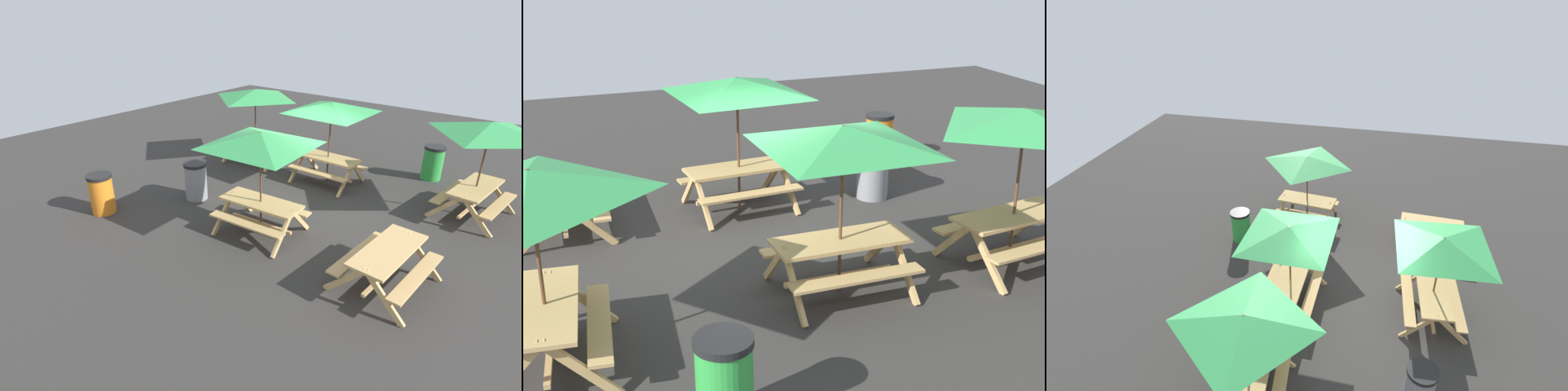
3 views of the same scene
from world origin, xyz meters
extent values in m
plane|color=#33302D|center=(0.00, 0.00, 0.00)|extent=(24.00, 24.00, 0.00)
cube|color=tan|center=(2.95, -1.90, 0.74)|extent=(0.80, 1.84, 0.05)
cube|color=tan|center=(3.49, -1.93, 0.45)|extent=(0.36, 1.81, 0.04)
cube|color=tan|center=(2.40, -1.87, 0.45)|extent=(0.36, 1.81, 0.04)
cube|color=tan|center=(3.27, -2.70, 0.37)|extent=(0.80, 0.10, 0.81)
cube|color=tan|center=(2.54, -2.66, 0.37)|extent=(0.80, 0.10, 0.81)
cube|color=tan|center=(3.35, -1.14, 0.37)|extent=(0.80, 0.10, 0.81)
cube|color=tan|center=(2.62, -1.10, 0.37)|extent=(0.80, 0.10, 0.81)
cube|color=tan|center=(2.95, -1.90, 0.22)|extent=(0.15, 1.56, 0.06)
cube|color=tan|center=(0.02, -1.81, 0.74)|extent=(1.85, 0.83, 0.05)
cube|color=tan|center=(0.06, -2.36, 0.45)|extent=(1.81, 0.39, 0.04)
cube|color=tan|center=(-0.02, -1.26, 0.45)|extent=(1.81, 0.39, 0.04)
cube|color=tan|center=(-0.73, -2.23, 0.37)|extent=(0.12, 0.80, 0.81)
cube|color=tan|center=(-0.78, -1.51, 0.37)|extent=(0.12, 0.80, 0.81)
cube|color=tan|center=(0.83, -2.12, 0.37)|extent=(0.12, 0.80, 0.81)
cube|color=tan|center=(0.77, -1.39, 0.37)|extent=(0.12, 0.80, 0.81)
cube|color=tan|center=(0.02, -1.81, 0.22)|extent=(1.56, 0.19, 0.06)
cylinder|color=brown|center=(0.02, -1.81, 1.15)|extent=(0.04, 0.04, 2.30)
pyramid|color=green|center=(0.02, -1.81, 2.16)|extent=(2.82, 2.82, 0.28)
cube|color=tan|center=(3.45, 1.98, 0.74)|extent=(0.90, 1.87, 0.05)
cube|color=tan|center=(4.00, 1.92, 0.45)|extent=(0.46, 1.82, 0.04)
cube|color=tan|center=(2.91, 2.05, 0.45)|extent=(0.46, 1.82, 0.04)
cube|color=tan|center=(3.73, 1.17, 0.37)|extent=(0.80, 0.15, 0.81)
cube|color=tan|center=(3.00, 1.25, 0.37)|extent=(0.80, 0.15, 0.81)
cube|color=tan|center=(3.91, 2.72, 0.37)|extent=(0.80, 0.15, 0.81)
cube|color=tan|center=(3.18, 2.80, 0.37)|extent=(0.80, 0.15, 0.81)
cube|color=tan|center=(3.45, 1.98, 0.22)|extent=(0.25, 1.56, 0.06)
cylinder|color=brown|center=(3.45, 1.98, 1.15)|extent=(0.04, 0.04, 2.30)
pyramid|color=green|center=(3.45, 1.98, 2.16)|extent=(2.21, 2.21, 0.28)
cube|color=tan|center=(-0.29, 1.56, 0.74)|extent=(1.81, 0.72, 0.05)
cube|color=tan|center=(-0.29, 1.01, 0.45)|extent=(1.80, 0.28, 0.04)
cube|color=tan|center=(-0.28, 2.11, 0.45)|extent=(1.80, 0.28, 0.04)
cube|color=tan|center=(-1.07, 1.21, 0.37)|extent=(0.07, 0.80, 0.81)
cube|color=tan|center=(-1.06, 1.94, 0.37)|extent=(0.07, 0.80, 0.81)
cube|color=tan|center=(0.49, 1.19, 0.37)|extent=(0.07, 0.80, 0.81)
cube|color=tan|center=(0.50, 1.92, 0.37)|extent=(0.07, 0.80, 0.81)
cube|color=tan|center=(-0.29, 1.56, 0.22)|extent=(1.56, 0.09, 0.06)
cylinder|color=brown|center=(-0.29, 1.56, 1.15)|extent=(0.04, 0.04, 2.30)
pyramid|color=green|center=(-0.29, 1.56, 2.16)|extent=(2.83, 2.83, 0.28)
cube|color=tan|center=(-2.98, 1.65, 0.74)|extent=(1.87, 0.91, 0.05)
cube|color=tan|center=(-2.91, 1.10, 0.45)|extent=(1.82, 0.48, 0.04)
cube|color=tan|center=(-3.05, 2.19, 0.45)|extent=(1.82, 0.48, 0.04)
cube|color=tan|center=(-3.71, 1.19, 0.37)|extent=(0.16, 0.80, 0.81)
cube|color=tan|center=(-3.80, 1.91, 0.37)|extent=(0.16, 0.80, 0.81)
cube|color=tan|center=(-2.16, 1.38, 0.37)|extent=(0.16, 0.80, 0.81)
cube|color=tan|center=(-2.25, 2.10, 0.37)|extent=(0.16, 0.80, 0.81)
cube|color=tan|center=(-2.98, 1.65, 0.22)|extent=(1.56, 0.26, 0.06)
cylinder|color=brown|center=(-2.98, 1.65, 1.15)|extent=(0.04, 0.04, 2.30)
pyramid|color=green|center=(-2.98, 1.65, 2.16)|extent=(2.23, 2.23, 0.28)
cylinder|color=gray|center=(-2.38, -1.50, 0.45)|extent=(0.56, 0.56, 0.90)
cylinder|color=black|center=(-2.38, -1.50, 0.94)|extent=(0.59, 0.59, 0.08)
cylinder|color=green|center=(1.94, 3.69, 0.45)|extent=(0.56, 0.56, 0.90)
cylinder|color=black|center=(1.94, 3.69, 0.94)|extent=(0.59, 0.59, 0.08)
cylinder|color=orange|center=(-3.57, -3.46, 0.45)|extent=(0.56, 0.56, 0.90)
cylinder|color=black|center=(-3.57, -3.46, 0.94)|extent=(0.59, 0.59, 0.08)
camera|label=1|loc=(4.97, -7.95, 4.62)|focal=28.00mm
camera|label=2|loc=(3.54, 9.41, 4.60)|focal=50.00mm
camera|label=3|loc=(-7.51, -0.47, 7.50)|focal=28.00mm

